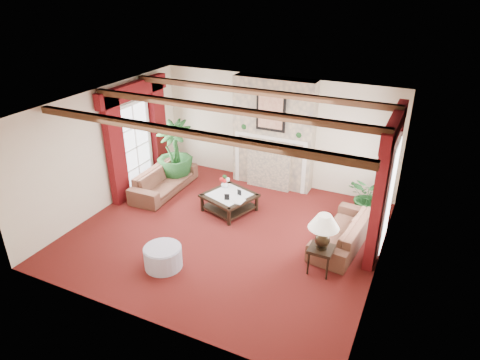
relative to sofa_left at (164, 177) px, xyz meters
The scene contains 23 objects.
floor 2.49m from the sofa_left, 24.84° to the right, with size 6.00×6.00×0.00m, color #3F0D0B.
ceiling 3.37m from the sofa_left, 24.84° to the right, with size 6.00×6.00×0.00m, color white.
back_wall 2.98m from the sofa_left, 37.55° to the left, with size 6.00×0.02×2.70m, color beige.
left_wall 1.61m from the sofa_left, 126.57° to the right, with size 0.02×5.50×2.70m, color beige.
right_wall 5.42m from the sofa_left, 11.17° to the right, with size 0.02×5.50×2.70m, color beige.
ceiling_beams 3.33m from the sofa_left, 24.84° to the right, with size 6.00×3.00×0.12m, color #3E2613, non-canonical shape.
fireplace 3.55m from the sofa_left, 34.18° to the left, with size 2.00×0.52×2.70m, color tan, non-canonical shape.
french_door_left 1.89m from the sofa_left, behind, with size 0.10×1.10×2.16m, color white, non-canonical shape.
french_door_right 5.49m from the sofa_left, ahead, with size 0.10×1.10×2.16m, color white, non-canonical shape.
curtains_left 2.25m from the sofa_left, behind, with size 0.20×2.40×2.55m, color #48090A, non-canonical shape.
curtains_right 5.53m from the sofa_left, ahead, with size 0.20×2.40×2.55m, color #48090A, non-canonical shape.
sofa_left is the anchor object (origin of this frame).
sofa_right 4.50m from the sofa_left, ahead, with size 0.78×2.00×0.76m, color #3F1119.
potted_palm 0.59m from the sofa_left, 94.01° to the left, with size 0.93×1.63×0.90m, color black.
small_plant 4.81m from the sofa_left, 10.32° to the left, with size 1.24×1.26×0.73m, color black.
coffee_table 1.90m from the sofa_left, ahead, with size 0.99×0.99×0.41m, color black, non-canonical shape.
side_table 4.56m from the sofa_left, 18.51° to the right, with size 0.43×0.43×0.50m, color black, non-canonical shape.
ottoman 3.06m from the sofa_left, 56.09° to the right, with size 0.69×0.69×0.40m, color #9F9EB3.
table_lamp 4.58m from the sofa_left, 18.51° to the right, with size 0.54×0.54×0.69m, color black, non-canonical shape.
flower_vase 1.63m from the sofa_left, ahead, with size 0.20×0.21×0.17m, color silver.
book 2.17m from the sofa_left, 10.39° to the right, with size 0.19×0.03×0.26m, color black.
photo_frame_a 2.00m from the sofa_left, 12.73° to the right, with size 0.11×0.02×0.15m, color black, non-canonical shape.
photo_frame_b 2.10m from the sofa_left, ahead, with size 0.10×0.02×0.13m, color black, non-canonical shape.
Camera 1 is at (3.46, -6.66, 4.86)m, focal length 32.00 mm.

